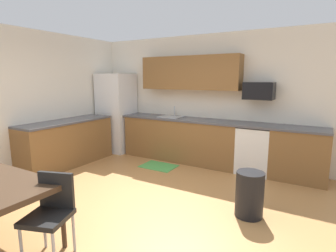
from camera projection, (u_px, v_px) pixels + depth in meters
The scene contains 17 objects.
ground_plane at pixel (133, 206), 3.81m from camera, with size 12.00×12.00×0.00m, color #B77F47.
wall_back at pixel (206, 99), 5.83m from camera, with size 5.80×0.10×2.70m, color silver.
wall_left at pixel (15, 103), 4.89m from camera, with size 0.10×5.80×2.70m, color silver.
cabinet_run_back at pixel (180, 140), 5.91m from camera, with size 2.61×0.60×0.90m, color brown.
cabinet_run_back_right at pixel (299, 155), 4.74m from camera, with size 0.94×0.60×0.90m, color brown.
cabinet_run_left at pixel (67, 144), 5.55m from camera, with size 0.60×2.00×0.90m, color brown.
countertop_back at pixel (199, 120), 5.61m from camera, with size 4.80×0.64×0.04m, color #4C4C51.
countertop_left at pixel (66, 121), 5.47m from camera, with size 0.64×2.00×0.04m, color #4C4C51.
upper_cabinets_back at pixel (190, 73), 5.70m from camera, with size 2.20×0.34×0.70m, color brown.
refrigerator at pixel (117, 113), 6.62m from camera, with size 0.76×0.70×1.90m, color white.
oven_range at pixel (254, 149), 5.12m from camera, with size 0.60×0.60×0.91m.
microwave at pixel (259, 91), 5.01m from camera, with size 0.54×0.36×0.32m, color black.
sink_basin at pixel (171, 120), 5.96m from camera, with size 0.48×0.40×0.14m, color #A5A8AD.
sink_faucet at pixel (175, 112), 6.08m from camera, with size 0.02×0.02×0.24m, color #B2B5BA.
chair_near_table at pixel (51, 209), 2.67m from camera, with size 0.51×0.51×0.85m.
trash_bin at pixel (249, 194), 3.49m from camera, with size 0.36×0.36×0.60m, color black.
floor_mat at pixel (159, 166), 5.51m from camera, with size 0.70×0.50×0.01m, color #4CA54C.
Camera 1 is at (2.22, -2.82, 1.79)m, focal length 28.67 mm.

